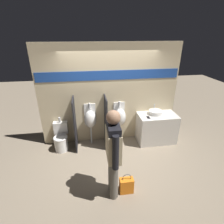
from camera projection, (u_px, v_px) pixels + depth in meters
name	position (u px, v px, depth m)	size (l,w,h in m)	color
ground_plane	(113.00, 150.00, 4.73)	(16.00, 16.00, 0.00)	gray
display_wall	(110.00, 95.00, 4.70)	(3.74, 0.07, 2.70)	beige
sink_counter	(156.00, 128.00, 4.97)	(1.06, 0.61, 0.83)	silver
sink_basin	(156.00, 112.00, 4.82)	(0.37, 0.37, 0.25)	white
cell_phone	(148.00, 117.00, 4.64)	(0.07, 0.14, 0.01)	black
divider_near_counter	(75.00, 124.00, 4.55)	(0.03, 0.58, 1.41)	black
divider_mid	(106.00, 122.00, 4.67)	(0.03, 0.58, 1.41)	black
urinal_near_counter	(90.00, 119.00, 4.71)	(0.32, 0.32, 1.19)	silver
urinal_far	(120.00, 117.00, 4.82)	(0.32, 0.32, 1.19)	silver
toilet	(61.00, 139.00, 4.68)	(0.37, 0.53, 0.85)	white
person_in_vest	(113.00, 150.00, 3.03)	(0.23, 0.62, 1.79)	#666056
shopping_bag	(126.00, 185.00, 3.42)	(0.27, 0.15, 0.45)	orange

